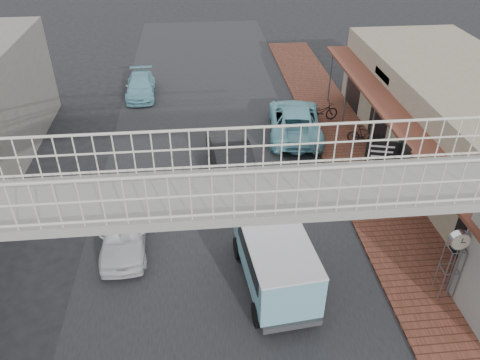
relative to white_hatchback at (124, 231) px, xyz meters
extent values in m
plane|color=black|center=(3.48, -0.45, -0.66)|extent=(120.00, 120.00, 0.00)
cube|color=black|center=(3.48, -0.45, -0.66)|extent=(10.00, 60.00, 0.01)
cube|color=brown|center=(9.98, 2.55, -0.61)|extent=(3.00, 40.00, 0.10)
cube|color=gray|center=(14.48, 3.55, 1.34)|extent=(6.00, 18.00, 4.00)
cube|color=brown|center=(11.18, 3.55, 2.24)|extent=(1.80, 18.00, 0.12)
cube|color=silver|center=(11.53, 7.05, 2.64)|extent=(0.08, 2.60, 0.90)
cube|color=#B21914|center=(11.53, 0.55, 2.64)|extent=(0.08, 2.20, 0.80)
cube|color=gray|center=(3.48, -4.45, 4.46)|extent=(14.00, 2.00, 0.24)
cube|color=beige|center=(3.48, -3.50, 5.13)|extent=(14.00, 0.08, 1.10)
cube|color=beige|center=(3.48, -5.40, 5.13)|extent=(14.00, 0.08, 1.10)
imported|color=silver|center=(0.00, 0.00, 0.00)|extent=(1.71, 3.94, 1.32)
imported|color=black|center=(4.19, 4.21, 0.11)|extent=(2.19, 4.83, 1.54)
imported|color=#78C2D1|center=(7.67, 7.85, 0.10)|extent=(3.24, 5.74, 1.51)
imported|color=#73B8C8|center=(-0.52, 13.61, -0.08)|extent=(1.78, 4.07, 1.16)
cylinder|color=black|center=(3.98, -1.00, -0.28)|extent=(0.34, 0.79, 0.77)
cylinder|color=black|center=(5.68, -0.83, -0.28)|extent=(0.34, 0.79, 0.77)
cylinder|color=black|center=(4.28, -3.95, -0.28)|extent=(0.34, 0.79, 0.77)
cylinder|color=black|center=(5.99, -3.77, -0.28)|extent=(0.34, 0.79, 0.77)
cube|color=#6EAEBF|center=(5.02, -2.71, 0.63)|extent=(2.21, 3.68, 1.48)
cube|color=#6EAEBF|center=(4.81, -0.69, 0.38)|extent=(1.87, 1.16, 0.99)
cube|color=black|center=(5.02, -2.71, 1.04)|extent=(2.19, 3.03, 0.55)
cube|color=silver|center=(5.02, -2.71, 1.40)|extent=(2.23, 3.68, 0.07)
imported|color=black|center=(9.30, 9.02, -0.05)|extent=(2.05, 1.05, 1.02)
imported|color=black|center=(10.78, 6.28, -0.08)|extent=(1.63, 1.11, 0.96)
cylinder|color=#59595B|center=(10.02, -3.17, 0.39)|extent=(0.04, 0.04, 1.91)
cylinder|color=#59595B|center=(10.47, -3.19, 0.39)|extent=(0.04, 0.04, 1.91)
cylinder|color=#59595B|center=(10.00, -3.63, 0.39)|extent=(0.04, 0.04, 1.91)
cylinder|color=#59595B|center=(10.46, -3.64, 0.39)|extent=(0.04, 0.04, 1.91)
cylinder|color=silver|center=(10.24, -3.41, 1.66)|extent=(0.62, 0.24, 0.62)
cylinder|color=beige|center=(10.23, -3.52, 1.66)|extent=(0.54, 0.03, 0.54)
cylinder|color=beige|center=(10.24, -3.29, 1.66)|extent=(0.54, 0.03, 0.54)
cylinder|color=#59595B|center=(9.47, 1.05, 0.97)|extent=(0.11, 0.11, 3.06)
cube|color=black|center=(9.46, 1.02, 2.08)|extent=(1.24, 0.37, 0.95)
cone|color=black|center=(10.33, 0.80, 2.08)|extent=(0.90, 1.28, 1.16)
cube|color=white|center=(9.40, 1.00, 2.03)|extent=(0.82, 0.21, 0.63)
camera|label=1|loc=(2.87, -13.11, 10.65)|focal=35.00mm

